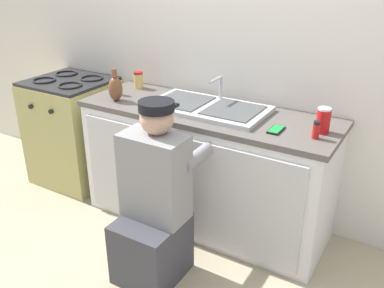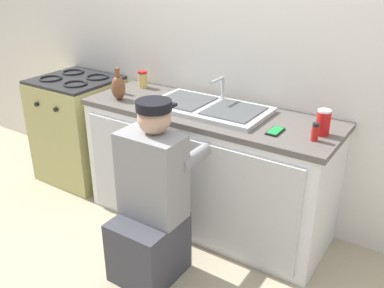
% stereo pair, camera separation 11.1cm
% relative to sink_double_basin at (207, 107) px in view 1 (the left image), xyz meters
% --- Properties ---
extents(ground_plane, '(12.00, 12.00, 0.00)m').
position_rel_sink_double_basin_xyz_m(ground_plane, '(0.00, -0.30, -0.89)').
color(ground_plane, tan).
extents(back_wall, '(6.00, 0.10, 2.50)m').
position_rel_sink_double_basin_xyz_m(back_wall, '(0.00, 0.35, 0.36)').
color(back_wall, silver).
rests_on(back_wall, ground_plane).
extents(counter_cabinet, '(1.74, 0.62, 0.83)m').
position_rel_sink_double_basin_xyz_m(counter_cabinet, '(0.00, -0.01, -0.47)').
color(counter_cabinet, white).
rests_on(counter_cabinet, ground_plane).
extents(countertop, '(1.78, 0.62, 0.04)m').
position_rel_sink_double_basin_xyz_m(countertop, '(0.00, -0.00, -0.04)').
color(countertop, '#5B5651').
rests_on(countertop, counter_cabinet).
extents(sink_double_basin, '(0.80, 0.44, 0.19)m').
position_rel_sink_double_basin_xyz_m(sink_double_basin, '(0.00, 0.00, 0.00)').
color(sink_double_basin, silver).
rests_on(sink_double_basin, countertop).
extents(stove_range, '(0.64, 0.62, 0.91)m').
position_rel_sink_double_basin_xyz_m(stove_range, '(-1.29, -0.00, -0.44)').
color(stove_range, tan).
rests_on(stove_range, ground_plane).
extents(plumber_person, '(0.42, 0.61, 1.10)m').
position_rel_sink_double_basin_xyz_m(plumber_person, '(0.01, -0.66, -0.43)').
color(plumber_person, '#3F3F47').
rests_on(plumber_person, ground_plane).
extents(soda_cup_red, '(0.08, 0.08, 0.15)m').
position_rel_sink_double_basin_xyz_m(soda_cup_red, '(0.77, -0.00, 0.06)').
color(soda_cup_red, red).
rests_on(soda_cup_red, countertop).
extents(cell_phone, '(0.07, 0.14, 0.01)m').
position_rel_sink_double_basin_xyz_m(cell_phone, '(0.53, -0.12, -0.01)').
color(cell_phone, black).
rests_on(cell_phone, countertop).
extents(spice_bottle_pepper, '(0.04, 0.04, 0.10)m').
position_rel_sink_double_basin_xyz_m(spice_bottle_pepper, '(-0.73, -0.04, 0.03)').
color(spice_bottle_pepper, '#513823').
rests_on(spice_bottle_pepper, countertop).
extents(vase_decorative, '(0.10, 0.10, 0.23)m').
position_rel_sink_double_basin_xyz_m(vase_decorative, '(-0.65, -0.16, 0.07)').
color(vase_decorative, brown).
rests_on(vase_decorative, countertop).
extents(spice_bottle_red, '(0.04, 0.04, 0.10)m').
position_rel_sink_double_basin_xyz_m(spice_bottle_red, '(0.76, -0.11, 0.03)').
color(spice_bottle_red, red).
rests_on(spice_bottle_red, countertop).
extents(condiment_jar, '(0.07, 0.07, 0.13)m').
position_rel_sink_double_basin_xyz_m(condiment_jar, '(-0.71, 0.17, 0.05)').
color(condiment_jar, '#DBB760').
rests_on(condiment_jar, countertop).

